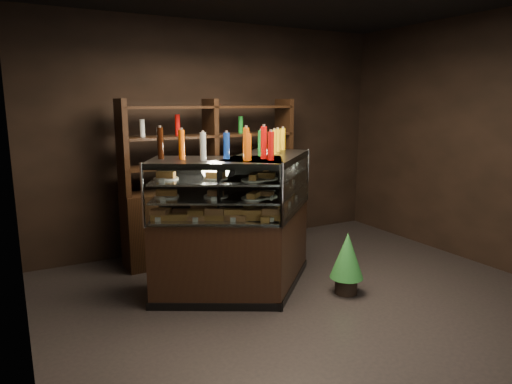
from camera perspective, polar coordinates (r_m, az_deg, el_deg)
ground at (r=4.54m, az=8.65°, el=-14.55°), size 5.00×5.00×0.00m
room_shell at (r=4.09m, az=9.46°, el=10.75°), size 5.02×5.02×3.01m
display_case at (r=4.79m, az=-1.65°, el=-6.84°), size 2.05×1.39×1.43m
food_display at (r=4.64m, az=-1.63°, el=-0.15°), size 1.71×0.95×0.44m
bottles_top at (r=4.58m, az=-1.74°, el=6.15°), size 1.53×0.81×0.30m
potted_conifer at (r=4.82m, az=11.34°, el=-7.66°), size 0.35×0.35×0.74m
back_shelving at (r=5.89m, az=-5.53°, el=-2.12°), size 2.26×0.48×2.00m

